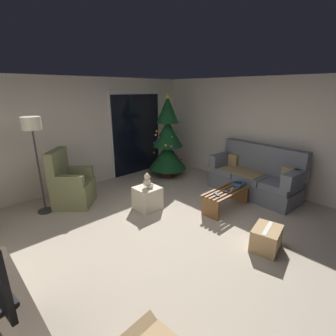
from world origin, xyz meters
The scene contains 19 objects.
ground_plane centered at (0.00, 0.00, 0.00)m, with size 7.00×7.00×0.00m, color #B2A38E.
wall_back centered at (0.00, 3.06, 1.25)m, with size 5.72×0.12×2.50m, color beige.
wall_right centered at (2.86, 0.00, 1.25)m, with size 0.12×6.00×2.50m, color beige.
patio_door_frame centered at (1.39, 2.99, 1.10)m, with size 1.60×0.02×2.20m, color silver.
patio_door_glass centered at (1.39, 2.97, 1.05)m, with size 1.50×0.02×2.10m, color black.
couch centered at (2.32, -0.04, 0.40)m, with size 0.92×1.99×1.08m.
coffee_table centered at (1.24, -0.04, 0.26)m, with size 1.10×0.40×0.39m.
remote_silver centered at (1.33, -0.09, 0.40)m, with size 0.04×0.16×0.02m, color #ADADB2.
remote_black centered at (1.14, -0.10, 0.40)m, with size 0.04×0.16×0.02m, color black.
remote_graphite centered at (0.91, -0.05, 0.40)m, with size 0.04×0.16×0.02m, color #333338.
book_stack centered at (1.58, -0.09, 0.43)m, with size 0.28×0.24×0.08m.
cell_phone centered at (1.57, -0.08, 0.47)m, with size 0.07×0.14×0.01m, color black.
christmas_tree centered at (1.74, 2.13, 0.94)m, with size 0.98×0.98×2.13m.
armchair centered at (-0.83, 2.21, 0.40)m, with size 0.97×0.97×1.13m.
floor_lamp centered at (-1.34, 2.26, 1.51)m, with size 0.32×0.32×1.78m.
ottoman centered at (0.15, 1.02, 0.22)m, with size 0.44×0.44×0.44m, color beige.
teddy_bear_cream centered at (0.16, 1.01, 0.56)m, with size 0.21×0.21×0.29m.
teddy_bear_chestnut_by_tree centered at (0.92, 1.95, 0.12)m, with size 0.21×0.21×0.29m.
cardboard_box_taped_mid_floor centered at (0.61, -1.16, 0.17)m, with size 0.53×0.45×0.33m.
Camera 1 is at (-2.55, -2.42, 2.23)m, focal length 26.33 mm.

